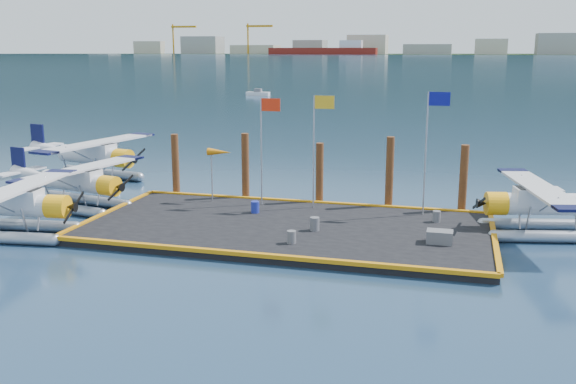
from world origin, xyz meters
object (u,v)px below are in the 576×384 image
drum_2 (315,224)px  piling_0 (176,167)px  piling_2 (320,176)px  seaplane_a (12,208)px  drum_4 (437,216)px  flagpole_yellow (317,134)px  piling_1 (245,169)px  flagpole_red (265,135)px  piling_4 (463,181)px  seaplane_d (545,207)px  seaplane_b (78,185)px  drum_3 (291,237)px  piling_3 (389,175)px  crate (440,237)px  drum_5 (255,207)px  flagpole_blue (430,135)px  windsock (219,153)px  seaplane_c (94,158)px

drum_2 → piling_0: size_ratio=0.16×
piling_2 → seaplane_a: bearing=-143.9°
drum_4 → piling_0: bearing=169.5°
seaplane_a → drum_2: (14.31, 3.60, -0.73)m
flagpole_yellow → piling_0: bearing=170.1°
drum_4 → piling_1: size_ratio=0.14×
flagpole_red → piling_4: size_ratio=1.50×
drum_4 → seaplane_d: bearing=1.5°
seaplane_d → piling_0: bearing=70.1°
seaplane_b → flagpole_red: 11.15m
drum_3 → piling_3: (3.48, 8.38, 1.46)m
crate → piling_1: 13.36m
piling_0 → piling_3: bearing=0.0°
piling_4 → drum_2: bearing=-138.9°
piling_0 → piling_2: 9.00m
piling_1 → drum_5: bearing=-64.0°
flagpole_yellow → piling_4: bearing=11.6°
flagpole_blue → piling_1: 11.12m
piling_2 → seaplane_b: bearing=-163.6°
drum_4 → piling_0: 16.08m
windsock → piling_0: size_ratio=0.78×
drum_4 → piling_3: (-2.76, 2.93, 1.46)m
seaplane_d → piling_1: size_ratio=2.26×
seaplane_a → flagpole_blue: size_ratio=1.46×
drum_5 → piling_0: size_ratio=0.16×
seaplane_c → piling_1: size_ratio=2.50×
seaplane_c → flagpole_blue: bearing=89.3°
windsock → seaplane_b: bearing=-163.4°
windsock → piling_4: (13.53, 1.60, -1.23)m
seaplane_b → flagpole_red: flagpole_red is taller
seaplane_d → drum_2: 11.33m
seaplane_c → flagpole_red: (13.97, -5.05, 2.78)m
flagpole_yellow → piling_0: flagpole_yellow is taller
seaplane_d → flagpole_blue: bearing=66.0°
seaplane_d → flagpole_yellow: (-11.70, 1.19, 3.05)m
seaplane_a → piling_1: bearing=131.2°
drum_4 → flagpole_blue: size_ratio=0.09×
flagpole_red → piling_1: 3.28m
seaplane_b → drum_5: seaplane_b is taller
seaplane_c → flagpole_red: bearing=81.9°
seaplane_d → drum_3: (-11.38, -5.60, -0.77)m
windsock → piling_3: 9.72m
drum_2 → flagpole_red: flagpole_red is taller
flagpole_red → piling_2: flagpole_red is taller
flagpole_red → piling_3: (6.79, 1.60, -2.25)m
crate → piling_3: size_ratio=0.27×
flagpole_yellow → piling_4: flagpole_yellow is taller
piling_3 → seaplane_c: bearing=170.6°
seaplane_b → seaplane_c: 8.14m
flagpole_yellow → drum_3: bearing=-87.3°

